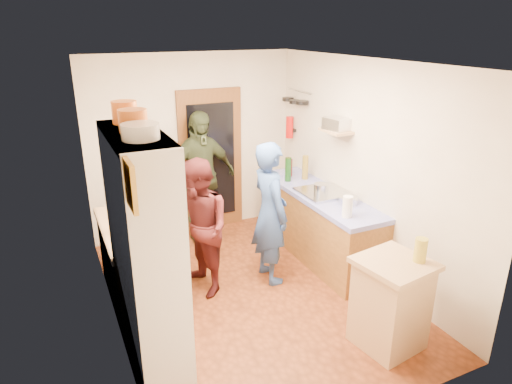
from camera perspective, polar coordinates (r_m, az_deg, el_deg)
floor at (r=5.45m, az=-0.63°, el=-12.61°), size 3.00×4.00×0.02m
ceiling at (r=4.59m, az=-0.76°, el=16.05°), size 3.00×4.00×0.02m
wall_back at (r=6.67m, az=-7.86°, el=5.77°), size 3.00×0.02×2.60m
wall_front at (r=3.30m, az=14.08°, el=-10.32°), size 3.00×0.02×2.60m
wall_left at (r=4.50m, az=-18.51°, el=-2.31°), size 0.02×4.00×2.60m
wall_right at (r=5.62m, az=13.49°, el=2.66°), size 0.02×4.00×2.60m
door_frame at (r=6.77m, az=-5.64°, el=3.90°), size 0.95×0.06×2.10m
door_glass at (r=6.74m, az=-5.54°, el=3.82°), size 0.70×0.02×1.70m
hutch_body at (r=3.89m, az=-13.53°, el=-8.73°), size 0.40×1.20×2.20m
hutch_top_shelf at (r=3.51m, az=-14.97°, el=6.94°), size 0.40×1.14×0.04m
plate_stack at (r=3.25m, az=-14.27°, el=7.35°), size 0.26×0.26×0.11m
orange_pot_a at (r=3.48m, az=-15.12°, el=8.60°), size 0.21×0.21×0.17m
orange_pot_b at (r=3.82m, az=-16.12°, el=9.57°), size 0.20×0.20×0.18m
left_counter_base at (r=5.31m, az=-14.76°, el=-8.84°), size 0.60×1.40×0.85m
left_counter_top at (r=5.11m, az=-15.20°, el=-4.42°), size 0.64×1.44×0.05m
toaster at (r=4.70m, az=-13.81°, el=-5.00°), size 0.26×0.20×0.17m
kettle at (r=4.93m, az=-15.62°, el=-3.82°), size 0.19×0.19×0.19m
orange_bowl at (r=5.18m, az=-14.61°, el=-3.15°), size 0.24×0.24×0.09m
chopping_board at (r=5.64m, az=-16.15°, el=-1.72°), size 0.35×0.29×0.02m
right_counter_base at (r=6.14m, az=7.68°, el=-4.23°), size 0.60×2.20×0.84m
right_counter_top at (r=5.97m, az=7.88°, el=-0.30°), size 0.62×2.22×0.06m
hob at (r=5.89m, az=8.29°, el=-0.08°), size 0.55×0.58×0.04m
pot_on_hob at (r=5.81m, az=8.15°, el=0.46°), size 0.18×0.18×0.12m
bottle_a at (r=6.29m, az=4.03°, el=2.83°), size 0.10×0.10×0.33m
bottle_b at (r=6.51m, az=4.29°, el=3.04°), size 0.07×0.07×0.25m
bottle_c at (r=6.40m, az=6.17°, el=3.08°), size 0.09×0.09×0.34m
paper_towel at (r=5.21m, az=11.37°, el=-1.82°), size 0.13×0.13×0.25m
mixing_bowl at (r=5.63m, az=11.39°, el=-0.97°), size 0.30×0.30×0.09m
island_base at (r=4.64m, az=16.41°, el=-13.49°), size 0.63×0.63×0.86m
island_top at (r=4.41m, az=16.99°, el=-8.56°), size 0.71×0.71×0.05m
cutting_board at (r=4.40m, az=16.09°, el=-8.40°), size 0.39×0.33×0.02m
oil_jar at (r=4.42m, az=19.88°, el=-6.84°), size 0.13×0.13×0.23m
pan_rail at (r=6.66m, az=5.47°, el=12.44°), size 0.02×0.65×0.02m
pan_hang_a at (r=6.50m, az=5.76°, el=11.08°), size 0.18×0.18×0.05m
pan_hang_b at (r=6.68m, az=4.87°, el=11.18°), size 0.16×0.16×0.05m
pan_hang_c at (r=6.85m, az=4.03°, el=11.51°), size 0.17×0.17×0.05m
wall_shelf at (r=5.79m, az=9.97°, el=7.52°), size 0.26×0.42×0.03m
radio at (r=5.77m, az=10.03°, el=8.39°), size 0.27×0.34×0.15m
ext_bracket at (r=6.92m, az=4.65°, el=7.71°), size 0.06×0.10×0.04m
fire_extinguisher at (r=6.88m, az=4.22°, el=8.08°), size 0.11×0.11×0.32m
picture_frame at (r=2.80m, az=-15.44°, el=0.81°), size 0.03×0.25×0.30m
person_hob at (r=5.36m, az=2.20°, el=-2.68°), size 0.41×0.63×1.72m
person_left at (r=5.20m, az=-7.01°, el=-4.34°), size 0.74×0.87×1.59m
person_back at (r=6.44m, az=-6.90°, el=1.87°), size 1.15×0.61×1.86m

